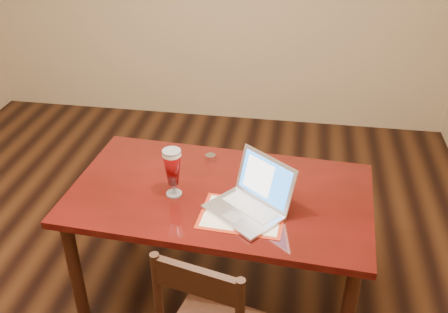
# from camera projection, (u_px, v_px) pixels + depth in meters

# --- Properties ---
(ground) EXTENTS (5.00, 5.00, 0.00)m
(ground) POSITION_uv_depth(u_px,v_px,m) (140.00, 297.00, 3.04)
(ground) COLOR black
(ground) RESTS_ON ground
(room_shell) EXTENTS (4.51, 5.01, 2.71)m
(room_shell) POSITION_uv_depth(u_px,v_px,m) (104.00, 4.00, 2.13)
(room_shell) COLOR tan
(room_shell) RESTS_ON ground
(dining_table) EXTENTS (1.66, 1.00, 1.03)m
(dining_table) POSITION_uv_depth(u_px,v_px,m) (220.00, 204.00, 2.72)
(dining_table) COLOR #4E0C0A
(dining_table) RESTS_ON ground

